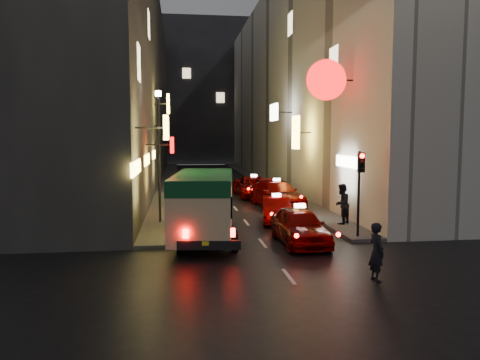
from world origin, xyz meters
name	(u,v)px	position (x,y,z in m)	size (l,w,h in m)	color
ground	(331,331)	(0.00, 0.00, 0.00)	(120.00, 120.00, 0.00)	black
building_left	(125,83)	(-8.00, 33.99, 9.00)	(7.47, 52.26, 18.00)	#3A3735
building_right	(299,86)	(8.00, 33.99, 9.00)	(8.26, 52.00, 18.00)	beige
building_far	(199,94)	(0.00, 66.00, 11.00)	(30.00, 10.00, 22.00)	#38383D
sidewalk_left	(169,181)	(-4.25, 34.00, 0.07)	(1.50, 52.00, 0.15)	#4E4B48
sidewalk_right	(259,180)	(4.25, 34.00, 0.07)	(1.50, 52.00, 0.15)	#4E4B48
minibus	(204,199)	(-2.29, 9.23, 1.74)	(2.98, 6.63, 2.75)	tan
taxi_near	(300,223)	(1.43, 8.18, 0.84)	(2.29, 5.33, 1.85)	#660100
taxi_second	(276,207)	(1.51, 12.98, 0.73)	(2.63, 4.85, 1.63)	#660100
taxi_third	(277,192)	(2.53, 17.78, 0.92)	(3.21, 6.06, 2.01)	#660100
taxi_far	(254,185)	(1.92, 22.58, 0.83)	(2.31, 5.28, 1.83)	#660100
pedestrian_crossing	(377,248)	(2.45, 3.26, 0.99)	(0.65, 0.42, 1.97)	black
pedestrian_sidewalk	(342,201)	(4.26, 11.30, 1.22)	(0.81, 0.51, 2.15)	black
traffic_light	(360,175)	(4.00, 8.47, 2.69)	(0.26, 0.43, 3.50)	black
lamp_post	(159,147)	(-4.20, 13.00, 3.72)	(0.28, 0.28, 6.22)	black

